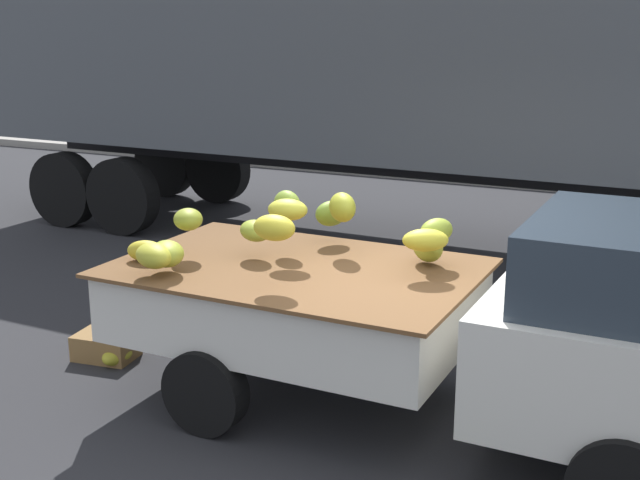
{
  "coord_description": "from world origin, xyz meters",
  "views": [
    {
      "loc": [
        1.81,
        -5.35,
        2.9
      ],
      "look_at": [
        -0.91,
        0.38,
        1.22
      ],
      "focal_mm": 46.2,
      "sensor_mm": 36.0,
      "label": 1
    }
  ],
  "objects_px": {
    "semi_trailer": "(393,51)",
    "produce_crate": "(106,346)",
    "pickup_truck": "(545,330)",
    "fallen_banana_bunch_near_tailgate": "(118,355)"
  },
  "relations": [
    {
      "from": "semi_trailer",
      "to": "produce_crate",
      "type": "xyz_separation_m",
      "value": [
        -0.86,
        -4.8,
        -2.43
      ]
    },
    {
      "from": "pickup_truck",
      "to": "fallen_banana_bunch_near_tailgate",
      "type": "relative_size",
      "value": 14.28
    },
    {
      "from": "fallen_banana_bunch_near_tailgate",
      "to": "produce_crate",
      "type": "relative_size",
      "value": 0.66
    },
    {
      "from": "pickup_truck",
      "to": "produce_crate",
      "type": "xyz_separation_m",
      "value": [
        -3.78,
        -0.02,
        -0.77
      ]
    },
    {
      "from": "pickup_truck",
      "to": "semi_trailer",
      "type": "bearing_deg",
      "value": 122.48
    },
    {
      "from": "pickup_truck",
      "to": "produce_crate",
      "type": "distance_m",
      "value": 3.86
    },
    {
      "from": "pickup_truck",
      "to": "semi_trailer",
      "type": "distance_m",
      "value": 5.84
    },
    {
      "from": "semi_trailer",
      "to": "produce_crate",
      "type": "distance_m",
      "value": 5.44
    },
    {
      "from": "fallen_banana_bunch_near_tailgate",
      "to": "produce_crate",
      "type": "xyz_separation_m",
      "value": [
        -0.17,
        0.05,
        0.03
      ]
    },
    {
      "from": "pickup_truck",
      "to": "fallen_banana_bunch_near_tailgate",
      "type": "xyz_separation_m",
      "value": [
        -3.62,
        -0.08,
        -0.8
      ]
    }
  ]
}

